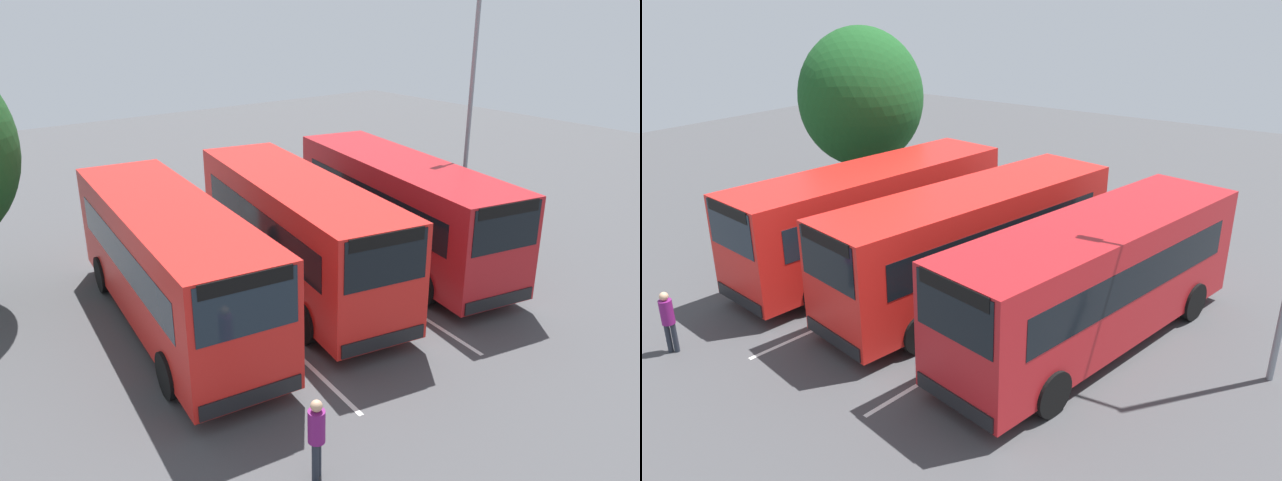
{
  "view_description": "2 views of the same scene",
  "coord_description": "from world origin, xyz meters",
  "views": [
    {
      "loc": [
        14.06,
        -10.12,
        8.23
      ],
      "look_at": [
        0.06,
        0.66,
        1.39
      ],
      "focal_mm": 35.44,
      "sensor_mm": 36.0,
      "label": 1
    },
    {
      "loc": [
        13.71,
        9.4,
        8.52
      ],
      "look_at": [
        -0.94,
        -0.99,
        1.37
      ],
      "focal_mm": 35.18,
      "sensor_mm": 36.0,
      "label": 2
    }
  ],
  "objects": [
    {
      "name": "lane_stripe_outer_left",
      "position": [
        0.0,
        -1.97,
        0.0
      ],
      "size": [
        11.7,
        1.56,
        0.01
      ],
      "primitive_type": "cube",
      "rotation": [
        0.0,
        0.0,
        -0.12
      ],
      "color": "silver",
      "rests_on": "ground"
    },
    {
      "name": "pedestrian",
      "position": [
        6.72,
        -4.55,
        0.98
      ],
      "size": [
        0.45,
        0.45,
        1.67
      ],
      "rotation": [
        0.0,
        0.0,
        3.76
      ],
      "color": "#232833",
      "rests_on": "ground"
    },
    {
      "name": "bus_center_left",
      "position": [
        -0.13,
        -0.06,
        1.86
      ],
      "size": [
        9.99,
        4.22,
        3.36
      ],
      "rotation": [
        0.0,
        0.0,
        -0.18
      ],
      "color": "red",
      "rests_on": "ground"
    },
    {
      "name": "lane_stripe_inner_left",
      "position": [
        0.0,
        1.97,
        0.0
      ],
      "size": [
        11.7,
        1.56,
        0.01
      ],
      "primitive_type": "cube",
      "rotation": [
        0.0,
        0.0,
        -0.12
      ],
      "color": "silver",
      "rests_on": "ground"
    },
    {
      "name": "bus_center_right",
      "position": [
        0.21,
        3.89,
        1.86
      ],
      "size": [
        9.99,
        4.29,
        3.36
      ],
      "rotation": [
        0.0,
        0.0,
        -0.19
      ],
      "color": "#AD191E",
      "rests_on": "ground"
    },
    {
      "name": "bus_far_left",
      "position": [
        -0.16,
        -4.02,
        1.86
      ],
      "size": [
        9.94,
        3.64,
        3.36
      ],
      "rotation": [
        0.0,
        0.0,
        -0.12
      ],
      "color": "red",
      "rests_on": "ground"
    },
    {
      "name": "depot_tree",
      "position": [
        -4.73,
        -8.6,
        4.56
      ],
      "size": [
        5.26,
        4.73,
        7.34
      ],
      "color": "#4C3823",
      "rests_on": "ground"
    },
    {
      "name": "ground_plane",
      "position": [
        0.0,
        0.0,
        0.0
      ],
      "size": [
        61.68,
        61.68,
        0.0
      ],
      "primitive_type": "plane",
      "color": "#424244"
    }
  ]
}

